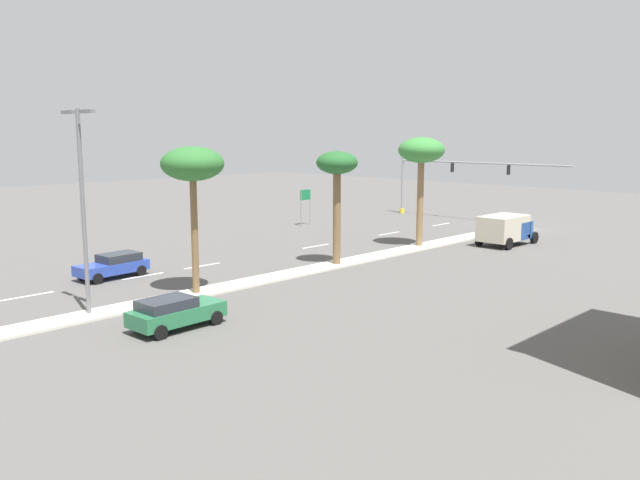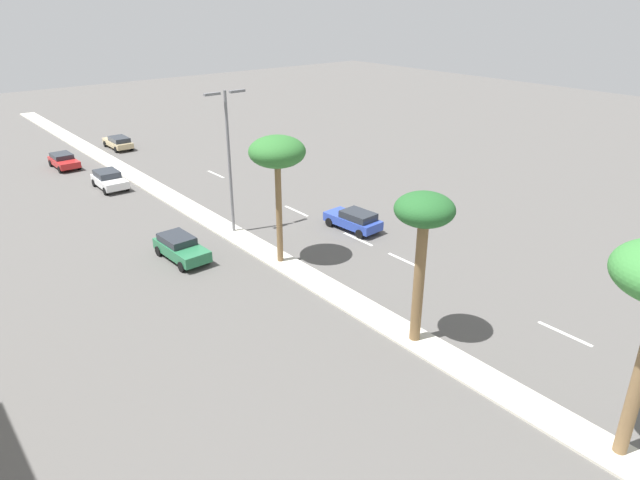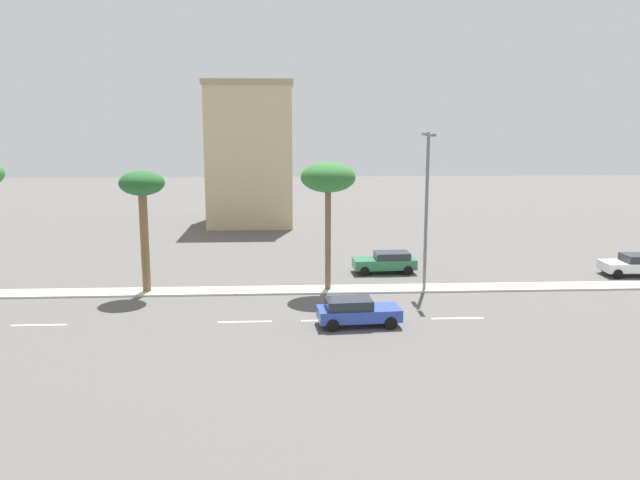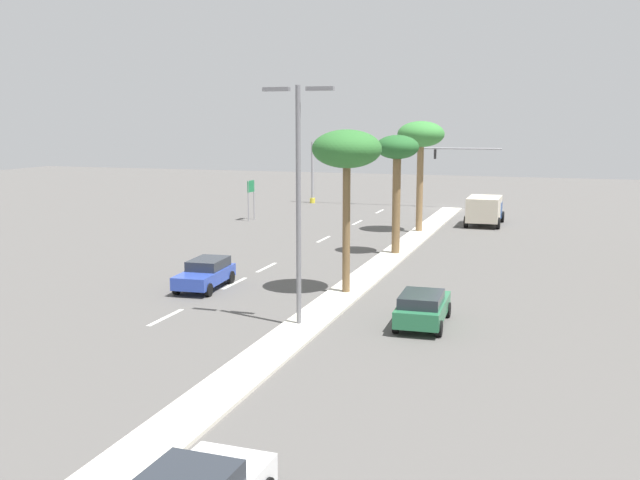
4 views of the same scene
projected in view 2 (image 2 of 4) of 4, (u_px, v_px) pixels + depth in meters
The scene contains 15 objects.
ground_plane at pixel (269, 255), 35.63m from camera, with size 160.00×160.00×0.00m, color #565451.
median_curb at pixel (190, 208), 43.19m from camera, with size 1.80×96.09×0.12m, color beige.
lane_stripe_near at pixel (565, 334), 27.36m from camera, with size 0.20×2.80×0.01m, color silver.
lane_stripe_far at pixel (405, 261), 34.82m from camera, with size 0.20×2.80×0.01m, color silver.
lane_stripe_front at pixel (358, 239), 37.89m from camera, with size 0.20×2.80×0.01m, color silver.
lane_stripe_inboard at pixel (296, 211), 42.79m from camera, with size 0.20×2.80×0.01m, color silver.
lane_stripe_mid at pixel (216, 174), 51.49m from camera, with size 0.20×2.80×0.01m, color silver.
palm_tree_trailing at pixel (424, 219), 24.35m from camera, with size 2.66×2.66×7.28m.
palm_tree_near at pixel (277, 154), 31.93m from camera, with size 3.28×3.28×7.75m.
street_lamp_right at pixel (229, 151), 36.73m from camera, with size 2.90×0.24×9.51m.
sedan_red_mid at pixel (64, 161), 53.12m from camera, with size 1.99×4.01×1.31m.
sedan_white_inboard at pixel (109, 179), 47.53m from camera, with size 2.11×4.08×1.43m.
sedan_blue_trailing at pixel (354, 220), 39.11m from camera, with size 2.11×4.30×1.42m.
sedan_green_far at pixel (181, 247), 34.80m from camera, with size 2.05×4.29×1.44m.
sedan_tan_center at pixel (118, 142), 59.66m from camera, with size 1.88×4.52×1.33m.
Camera 2 is at (-17.83, 10.29, 15.17)m, focal length 31.63 mm.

